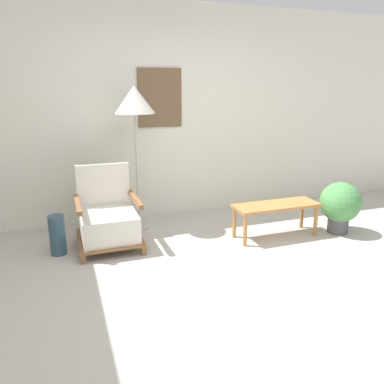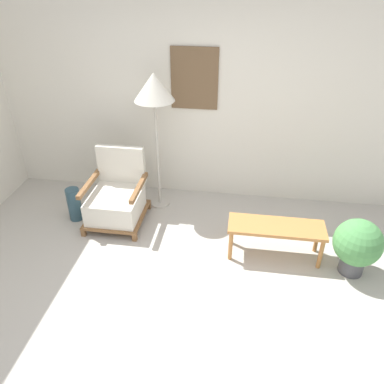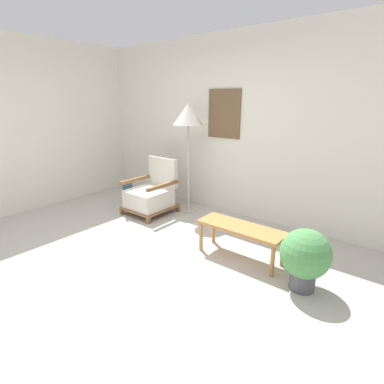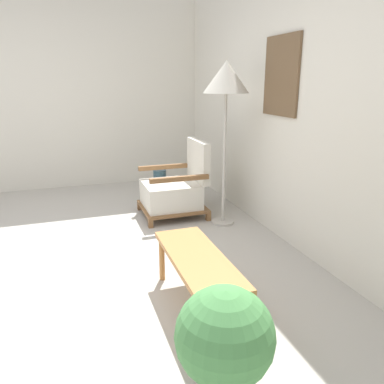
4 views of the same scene
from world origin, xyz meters
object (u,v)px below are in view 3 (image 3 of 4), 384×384
at_px(vase, 128,194).
at_px(armchair, 151,194).
at_px(potted_plant, 305,256).
at_px(floor_lamp, 188,118).
at_px(coffee_table, 241,231).

bearing_deg(vase, armchair, 5.53).
height_order(vase, potted_plant, potted_plant).
relative_size(floor_lamp, coffee_table, 1.70).
height_order(floor_lamp, vase, floor_lamp).
bearing_deg(floor_lamp, coffee_table, -29.34).
bearing_deg(floor_lamp, armchair, -135.42).
height_order(armchair, vase, armchair).
relative_size(coffee_table, vase, 2.38).
distance_m(vase, potted_plant, 3.20).
height_order(armchair, potted_plant, armchair).
distance_m(armchair, coffee_table, 1.89).
bearing_deg(floor_lamp, vase, -153.71).
xyz_separation_m(coffee_table, potted_plant, (0.78, -0.14, 0.01)).
height_order(coffee_table, potted_plant, potted_plant).
bearing_deg(coffee_table, potted_plant, -10.50).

